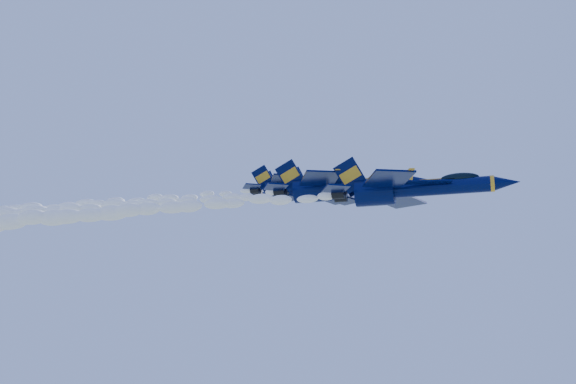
# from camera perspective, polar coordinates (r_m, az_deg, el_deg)

# --- Properties ---
(jet_lead) EXTENTS (20.09, 16.48, 7.46)m
(jet_lead) POSITION_cam_1_polar(r_m,az_deg,el_deg) (79.88, 9.74, 0.28)
(jet_lead) COLOR #020A35
(smoke_trail_jet_lead) EXTENTS (48.85, 2.40, 2.16)m
(smoke_trail_jet_lead) POSITION_cam_1_polar(r_m,az_deg,el_deg) (88.84, -11.94, -1.47)
(smoke_trail_jet_lead) COLOR white
(jet_second) EXTENTS (19.30, 15.84, 7.17)m
(jet_second) POSITION_cam_1_polar(r_m,az_deg,el_deg) (86.63, 4.37, 0.41)
(jet_second) COLOR #020A35
(smoke_trail_jet_second) EXTENTS (48.85, 2.31, 2.07)m
(smoke_trail_jet_second) POSITION_cam_1_polar(r_m,az_deg,el_deg) (97.72, -14.80, -1.19)
(smoke_trail_jet_second) COLOR white
(jet_third) EXTENTS (16.36, 13.42, 6.08)m
(jet_third) POSITION_cam_1_polar(r_m,az_deg,el_deg) (94.36, 1.26, 0.45)
(jet_third) COLOR #020A35
(smoke_trail_jet_third) EXTENTS (48.85, 1.95, 1.76)m
(smoke_trail_jet_third) POSITION_cam_1_polar(r_m,az_deg,el_deg) (105.96, -15.47, -0.97)
(smoke_trail_jet_third) COLOR white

